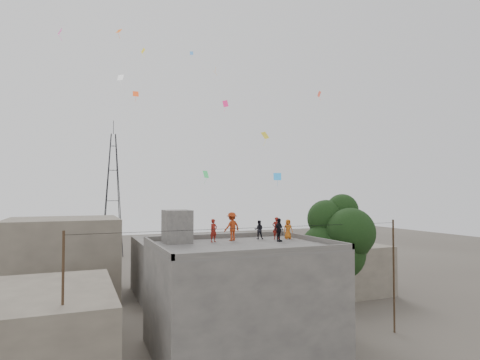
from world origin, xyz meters
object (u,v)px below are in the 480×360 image
object	(u,v)px
transmission_tower	(113,194)
person_red_adult	(276,228)
stair_head_box	(177,226)
person_dark_adult	(279,230)
tree	(339,239)

from	to	relation	value
transmission_tower	person_red_adult	distance (m)	38.87
stair_head_box	transmission_tower	xyz separation A→B (m)	(-0.80, 37.40, 1.97)
stair_head_box	person_dark_adult	distance (m)	6.36
tree	person_dark_adult	size ratio (longest dim) A/B	6.19
transmission_tower	person_red_adult	size ratio (longest dim) A/B	13.64
transmission_tower	stair_head_box	bearing A→B (deg)	-88.77
tree	person_dark_adult	distance (m)	4.56
person_dark_adult	person_red_adult	bearing A→B (deg)	40.40
tree	person_red_adult	bearing A→B (deg)	162.39
stair_head_box	person_dark_adult	xyz separation A→B (m)	(6.07, -1.89, -0.27)
stair_head_box	person_red_adult	size ratio (longest dim) A/B	1.36
person_red_adult	person_dark_adult	bearing A→B (deg)	80.49
transmission_tower	person_red_adult	bearing A→B (deg)	-79.16
transmission_tower	person_dark_adult	size ratio (longest dim) A/B	13.62
tree	person_dark_adult	world-z (taller)	tree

